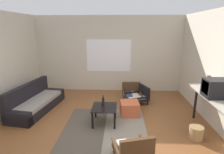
{
  "coord_description": "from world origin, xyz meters",
  "views": [
    {
      "loc": [
        0.41,
        -3.58,
        2.26
      ],
      "look_at": [
        0.2,
        1.18,
        1.0
      ],
      "focal_mm": 29.52,
      "sensor_mm": 36.0,
      "label": 1
    }
  ],
  "objects_px": {
    "ottoman_orange": "(130,108)",
    "armchair_by_window": "(132,93)",
    "wicker_basket": "(196,133)",
    "glass_bottle": "(103,101)",
    "console_shelf": "(213,100)",
    "couch": "(36,102)",
    "crt_television": "(216,88)",
    "clay_vase": "(208,86)",
    "coffee_table": "(104,110)",
    "armchair_striped_foreground": "(133,151)",
    "armchair_corner": "(139,96)"
  },
  "relations": [
    {
      "from": "console_shelf",
      "to": "glass_bottle",
      "type": "relative_size",
      "value": 6.57
    },
    {
      "from": "armchair_by_window",
      "to": "armchair_corner",
      "type": "xyz_separation_m",
      "value": [
        0.21,
        -0.25,
        -0.0
      ]
    },
    {
      "from": "couch",
      "to": "glass_bottle",
      "type": "distance_m",
      "value": 2.08
    },
    {
      "from": "armchair_by_window",
      "to": "armchair_corner",
      "type": "height_order",
      "value": "armchair_by_window"
    },
    {
      "from": "armchair_striped_foreground",
      "to": "clay_vase",
      "type": "xyz_separation_m",
      "value": [
        1.7,
        1.26,
        0.78
      ]
    },
    {
      "from": "couch",
      "to": "armchair_corner",
      "type": "xyz_separation_m",
      "value": [
        2.97,
        0.66,
        -0.0
      ]
    },
    {
      "from": "console_shelf",
      "to": "crt_television",
      "type": "height_order",
      "value": "crt_television"
    },
    {
      "from": "crt_television",
      "to": "ottoman_orange",
      "type": "bearing_deg",
      "value": 149.26
    },
    {
      "from": "armchair_by_window",
      "to": "console_shelf",
      "type": "relative_size",
      "value": 0.38
    },
    {
      "from": "console_shelf",
      "to": "glass_bottle",
      "type": "distance_m",
      "value": 2.41
    },
    {
      "from": "ottoman_orange",
      "to": "couch",
      "type": "bearing_deg",
      "value": 176.08
    },
    {
      "from": "coffee_table",
      "to": "console_shelf",
      "type": "xyz_separation_m",
      "value": [
        2.3,
        -0.43,
        0.46
      ]
    },
    {
      "from": "crt_television",
      "to": "clay_vase",
      "type": "height_order",
      "value": "crt_television"
    },
    {
      "from": "armchair_striped_foreground",
      "to": "wicker_basket",
      "type": "xyz_separation_m",
      "value": [
        1.38,
        0.82,
        -0.12
      ]
    },
    {
      "from": "couch",
      "to": "clay_vase",
      "type": "distance_m",
      "value": 4.45
    },
    {
      "from": "console_shelf",
      "to": "glass_bottle",
      "type": "height_order",
      "value": "console_shelf"
    },
    {
      "from": "ottoman_orange",
      "to": "armchair_by_window",
      "type": "bearing_deg",
      "value": 83.77
    },
    {
      "from": "couch",
      "to": "console_shelf",
      "type": "relative_size",
      "value": 1.17
    },
    {
      "from": "armchair_corner",
      "to": "crt_television",
      "type": "bearing_deg",
      "value": -53.82
    },
    {
      "from": "couch",
      "to": "armchair_corner",
      "type": "height_order",
      "value": "couch"
    },
    {
      "from": "ottoman_orange",
      "to": "crt_television",
      "type": "xyz_separation_m",
      "value": [
        1.66,
        -0.99,
        0.92
      ]
    },
    {
      "from": "couch",
      "to": "armchair_striped_foreground",
      "type": "relative_size",
      "value": 2.69
    },
    {
      "from": "ottoman_orange",
      "to": "console_shelf",
      "type": "bearing_deg",
      "value": -28.85
    },
    {
      "from": "crt_television",
      "to": "coffee_table",
      "type": "bearing_deg",
      "value": 167.71
    },
    {
      "from": "ottoman_orange",
      "to": "glass_bottle",
      "type": "height_order",
      "value": "glass_bottle"
    },
    {
      "from": "clay_vase",
      "to": "glass_bottle",
      "type": "xyz_separation_m",
      "value": [
        -2.33,
        0.22,
        -0.5
      ]
    },
    {
      "from": "armchair_corner",
      "to": "clay_vase",
      "type": "distance_m",
      "value": 2.14
    },
    {
      "from": "clay_vase",
      "to": "wicker_basket",
      "type": "relative_size",
      "value": 1.22
    },
    {
      "from": "coffee_table",
      "to": "armchair_by_window",
      "type": "xyz_separation_m",
      "value": [
        0.75,
        1.57,
        -0.12
      ]
    },
    {
      "from": "clay_vase",
      "to": "coffee_table",
      "type": "bearing_deg",
      "value": 176.72
    },
    {
      "from": "coffee_table",
      "to": "clay_vase",
      "type": "xyz_separation_m",
      "value": [
        2.3,
        -0.13,
        0.69
      ]
    },
    {
      "from": "coffee_table",
      "to": "glass_bottle",
      "type": "bearing_deg",
      "value": 112.36
    },
    {
      "from": "crt_television",
      "to": "wicker_basket",
      "type": "height_order",
      "value": "crt_television"
    },
    {
      "from": "armchair_by_window",
      "to": "armchair_striped_foreground",
      "type": "bearing_deg",
      "value": -92.9
    },
    {
      "from": "console_shelf",
      "to": "couch",
      "type": "bearing_deg",
      "value": 165.7
    },
    {
      "from": "armchair_by_window",
      "to": "wicker_basket",
      "type": "distance_m",
      "value": 2.47
    },
    {
      "from": "glass_bottle",
      "to": "ottoman_orange",
      "type": "bearing_deg",
      "value": 30.93
    },
    {
      "from": "coffee_table",
      "to": "wicker_basket",
      "type": "xyz_separation_m",
      "value": [
        1.98,
        -0.57,
        -0.21
      ]
    },
    {
      "from": "ottoman_orange",
      "to": "armchair_corner",
      "type": "bearing_deg",
      "value": 68.71
    },
    {
      "from": "couch",
      "to": "glass_bottle",
      "type": "xyz_separation_m",
      "value": [
        1.97,
        -0.58,
        0.31
      ]
    },
    {
      "from": "armchair_corner",
      "to": "couch",
      "type": "bearing_deg",
      "value": -167.53
    },
    {
      "from": "couch",
      "to": "ottoman_orange",
      "type": "bearing_deg",
      "value": -3.92
    },
    {
      "from": "armchair_corner",
      "to": "coffee_table",
      "type": "bearing_deg",
      "value": -125.86
    },
    {
      "from": "armchair_striped_foreground",
      "to": "wicker_basket",
      "type": "distance_m",
      "value": 1.61
    },
    {
      "from": "ottoman_orange",
      "to": "wicker_basket",
      "type": "height_order",
      "value": "ottoman_orange"
    },
    {
      "from": "ottoman_orange",
      "to": "clay_vase",
      "type": "distance_m",
      "value": 1.97
    },
    {
      "from": "armchair_corner",
      "to": "ottoman_orange",
      "type": "distance_m",
      "value": 0.9
    },
    {
      "from": "armchair_striped_foreground",
      "to": "console_shelf",
      "type": "xyz_separation_m",
      "value": [
        1.7,
        0.96,
        0.55
      ]
    },
    {
      "from": "clay_vase",
      "to": "couch",
      "type": "bearing_deg",
      "value": 169.46
    },
    {
      "from": "armchair_striped_foreground",
      "to": "ottoman_orange",
      "type": "xyz_separation_m",
      "value": [
        0.03,
        1.88,
        -0.08
      ]
    }
  ]
}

